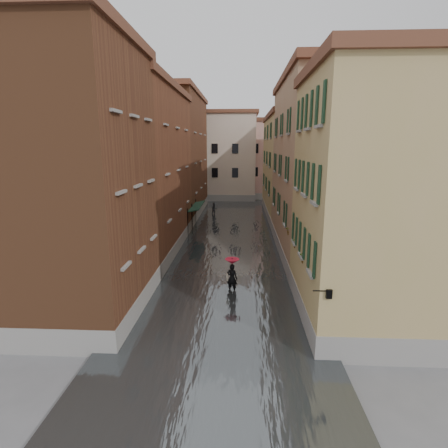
# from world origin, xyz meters

# --- Properties ---
(ground) EXTENTS (120.00, 120.00, 0.00)m
(ground) POSITION_xyz_m (0.00, 0.00, 0.00)
(ground) COLOR slate
(ground) RESTS_ON ground
(floodwater) EXTENTS (10.00, 60.00, 0.20)m
(floodwater) POSITION_xyz_m (0.00, 13.00, 0.10)
(floodwater) COLOR #43484B
(floodwater) RESTS_ON ground
(building_left_near) EXTENTS (6.00, 8.00, 13.00)m
(building_left_near) POSITION_xyz_m (-7.00, -2.00, 6.50)
(building_left_near) COLOR brown
(building_left_near) RESTS_ON ground
(building_left_mid) EXTENTS (6.00, 14.00, 12.50)m
(building_left_mid) POSITION_xyz_m (-7.00, 9.00, 6.25)
(building_left_mid) COLOR brown
(building_left_mid) RESTS_ON ground
(building_left_far) EXTENTS (6.00, 16.00, 14.00)m
(building_left_far) POSITION_xyz_m (-7.00, 24.00, 7.00)
(building_left_far) COLOR brown
(building_left_far) RESTS_ON ground
(building_right_near) EXTENTS (6.00, 8.00, 11.50)m
(building_right_near) POSITION_xyz_m (7.00, -2.00, 5.75)
(building_right_near) COLOR tan
(building_right_near) RESTS_ON ground
(building_right_mid) EXTENTS (6.00, 14.00, 13.00)m
(building_right_mid) POSITION_xyz_m (7.00, 9.00, 6.50)
(building_right_mid) COLOR #997C5C
(building_right_mid) RESTS_ON ground
(building_right_far) EXTENTS (6.00, 16.00, 11.50)m
(building_right_far) POSITION_xyz_m (7.00, 24.00, 5.75)
(building_right_far) COLOR tan
(building_right_far) RESTS_ON ground
(building_end_cream) EXTENTS (12.00, 9.00, 13.00)m
(building_end_cream) POSITION_xyz_m (-3.00, 38.00, 6.50)
(building_end_cream) COLOR beige
(building_end_cream) RESTS_ON ground
(building_end_pink) EXTENTS (10.00, 9.00, 12.00)m
(building_end_pink) POSITION_xyz_m (6.00, 40.00, 6.00)
(building_end_pink) COLOR #A97D77
(building_end_pink) RESTS_ON ground
(awning_near) EXTENTS (1.09, 2.90, 2.80)m
(awning_near) POSITION_xyz_m (-3.49, 14.35, 2.46)
(awning_near) COLOR #173323
(awning_near) RESTS_ON ground
(awning_far) EXTENTS (1.09, 2.99, 2.80)m
(awning_far) POSITION_xyz_m (-3.49, 17.07, 2.47)
(awning_far) COLOR #173323
(awning_far) RESTS_ON ground
(wall_lantern) EXTENTS (0.71, 0.22, 0.35)m
(wall_lantern) POSITION_xyz_m (4.33, -6.00, 3.01)
(wall_lantern) COLOR black
(wall_lantern) RESTS_ON ground
(window_planters) EXTENTS (0.59, 6.23, 0.84)m
(window_planters) POSITION_xyz_m (4.12, 0.41, 3.51)
(window_planters) COLOR brown
(window_planters) RESTS_ON ground
(pedestrian_main) EXTENTS (0.86, 0.86, 2.06)m
(pedestrian_main) POSITION_xyz_m (0.51, 0.72, 1.19)
(pedestrian_main) COLOR black
(pedestrian_main) RESTS_ON ground
(pedestrian_far) EXTENTS (0.89, 0.78, 1.54)m
(pedestrian_far) POSITION_xyz_m (-2.34, 23.70, 0.77)
(pedestrian_far) COLOR #232325
(pedestrian_far) RESTS_ON ground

